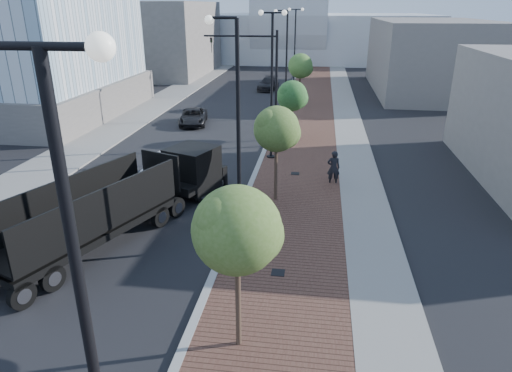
# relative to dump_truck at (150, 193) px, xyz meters

# --- Properties ---
(sidewalk) EXTENTS (7.00, 140.00, 0.12)m
(sidewalk) POSITION_rel_dump_truck_xyz_m (7.56, 27.84, -1.23)
(sidewalk) COLOR #4C2D23
(sidewalk) RESTS_ON ground
(concrete_strip) EXTENTS (2.40, 140.00, 0.13)m
(concrete_strip) POSITION_rel_dump_truck_xyz_m (10.26, 27.84, -1.22)
(concrete_strip) COLOR slate
(concrete_strip) RESTS_ON ground
(curb) EXTENTS (0.30, 140.00, 0.14)m
(curb) POSITION_rel_dump_truck_xyz_m (4.06, 27.84, -1.22)
(curb) COLOR gray
(curb) RESTS_ON ground
(west_sidewalk) EXTENTS (4.00, 140.00, 0.12)m
(west_sidewalk) POSITION_rel_dump_truck_xyz_m (-8.94, 27.84, -1.23)
(west_sidewalk) COLOR slate
(west_sidewalk) RESTS_ON ground
(dump_truck) EXTENTS (6.90, 13.18, 3.05)m
(dump_truck) POSITION_rel_dump_truck_xyz_m (0.00, 0.00, 0.00)
(dump_truck) COLOR black
(dump_truck) RESTS_ON ground
(white_sedan) EXTENTS (2.41, 4.99, 1.58)m
(white_sedan) POSITION_rel_dump_truck_xyz_m (-0.83, 4.68, -0.50)
(white_sedan) COLOR silver
(white_sedan) RESTS_ON ground
(dark_car_mid) EXTENTS (2.93, 4.98, 1.30)m
(dark_car_mid) POSITION_rel_dump_truck_xyz_m (-2.96, 18.36, -0.64)
(dark_car_mid) COLOR black
(dark_car_mid) RESTS_ON ground
(dark_car_far) EXTENTS (2.36, 5.00, 1.41)m
(dark_car_far) POSITION_rel_dump_truck_xyz_m (1.45, 36.21, -0.58)
(dark_car_far) COLOR black
(dark_car_far) RESTS_ON ground
(pedestrian) EXTENTS (0.77, 0.54, 2.00)m
(pedestrian) POSITION_rel_dump_truck_xyz_m (8.66, 5.68, -0.29)
(pedestrian) COLOR black
(pedestrian) RESTS_ON ground
(streetlight_0) EXTENTS (1.72, 0.56, 9.28)m
(streetlight_0) POSITION_rel_dump_truck_xyz_m (4.66, -14.16, 3.53)
(streetlight_0) COLOR black
(streetlight_0) RESTS_ON ground
(streetlight_1) EXTENTS (1.44, 0.56, 9.21)m
(streetlight_1) POSITION_rel_dump_truck_xyz_m (4.55, -2.16, 3.05)
(streetlight_1) COLOR black
(streetlight_1) RESTS_ON ground
(streetlight_2) EXTENTS (1.72, 0.56, 9.28)m
(streetlight_2) POSITION_rel_dump_truck_xyz_m (4.66, 9.84, 3.53)
(streetlight_2) COLOR black
(streetlight_2) RESTS_ON ground
(streetlight_3) EXTENTS (1.44, 0.56, 9.21)m
(streetlight_3) POSITION_rel_dump_truck_xyz_m (4.55, 21.84, 3.05)
(streetlight_3) COLOR black
(streetlight_3) RESTS_ON ground
(streetlight_4) EXTENTS (1.72, 0.56, 9.28)m
(streetlight_4) POSITION_rel_dump_truck_xyz_m (4.66, 33.84, 3.53)
(streetlight_4) COLOR black
(streetlight_4) RESTS_ON ground
(traffic_mast) EXTENTS (5.09, 0.20, 8.00)m
(traffic_mast) POSITION_rel_dump_truck_xyz_m (3.76, 12.84, 3.70)
(traffic_mast) COLOR black
(traffic_mast) RESTS_ON ground
(tree_0) EXTENTS (2.50, 2.47, 5.15)m
(tree_0) POSITION_rel_dump_truck_xyz_m (5.70, -8.13, 2.61)
(tree_0) COLOR #382619
(tree_0) RESTS_ON ground
(tree_1) EXTENTS (2.34, 2.28, 5.01)m
(tree_1) POSITION_rel_dump_truck_xyz_m (5.70, 2.87, 2.56)
(tree_1) COLOR #382619
(tree_1) RESTS_ON ground
(tree_2) EXTENTS (2.32, 2.26, 4.43)m
(tree_2) POSITION_rel_dump_truck_xyz_m (5.70, 14.87, 2.00)
(tree_2) COLOR #382619
(tree_2) RESTS_ON ground
(tree_3) EXTENTS (2.44, 2.40, 5.22)m
(tree_3) POSITION_rel_dump_truck_xyz_m (5.70, 26.87, 2.71)
(tree_3) COLOR #382619
(tree_3) RESTS_ON ground
(tower_podium) EXTENTS (19.00, 19.00, 3.00)m
(tower_podium) POSITION_rel_dump_truck_xyz_m (-19.94, 19.84, 0.21)
(tower_podium) COLOR #5F5955
(tower_podium) RESTS_ON ground
(convention_center) EXTENTS (50.00, 30.00, 50.00)m
(convention_center) POSITION_rel_dump_truck_xyz_m (2.06, 72.84, 4.72)
(convention_center) COLOR #B1B7BC
(convention_center) RESTS_ON ground
(commercial_block_nw) EXTENTS (14.00, 20.00, 10.00)m
(commercial_block_nw) POSITION_rel_dump_truck_xyz_m (-15.94, 47.84, 3.71)
(commercial_block_nw) COLOR #635D59
(commercial_block_nw) RESTS_ON ground
(commercial_block_ne) EXTENTS (12.00, 22.00, 8.00)m
(commercial_block_ne) POSITION_rel_dump_truck_xyz_m (20.06, 37.84, 2.71)
(commercial_block_ne) COLOR slate
(commercial_block_ne) RESTS_ON ground
(utility_cover_1) EXTENTS (0.50, 0.50, 0.02)m
(utility_cover_1) POSITION_rel_dump_truck_xyz_m (6.46, -4.16, -1.16)
(utility_cover_1) COLOR black
(utility_cover_1) RESTS_ON sidewalk
(utility_cover_2) EXTENTS (0.50, 0.50, 0.02)m
(utility_cover_2) POSITION_rel_dump_truck_xyz_m (6.46, 6.84, -1.16)
(utility_cover_2) COLOR black
(utility_cover_2) RESTS_ON sidewalk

